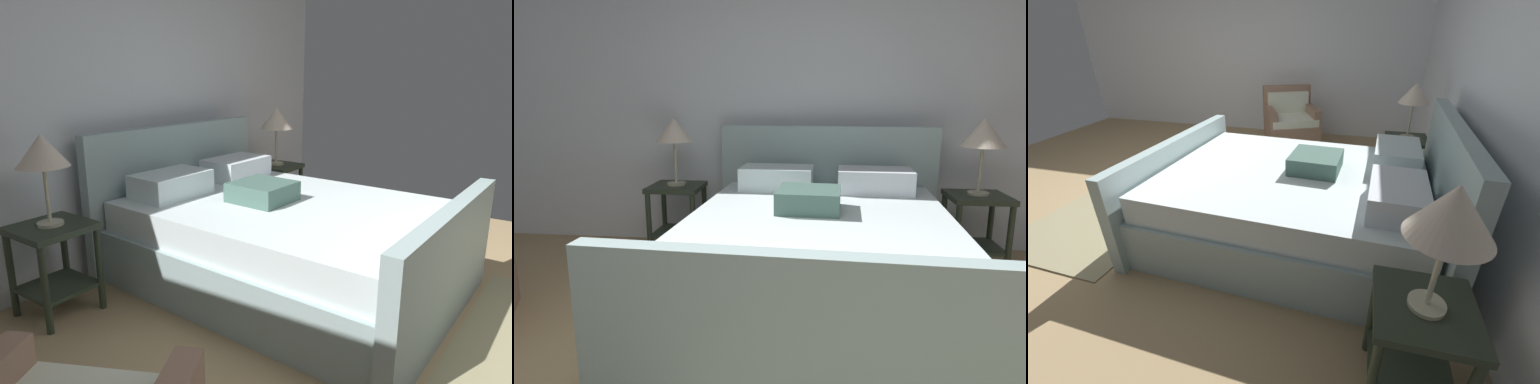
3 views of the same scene
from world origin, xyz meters
The scene contains 10 objects.
ground_plane centered at (0.00, 0.00, -0.01)m, with size 5.67×5.95×0.02m, color tan.
wall_back centered at (0.00, 3.04, 1.33)m, with size 5.79×0.12×2.65m, color silver.
wall_side_left centered at (-2.89, 0.00, 1.33)m, with size 0.12×6.07×2.65m, color white.
bed centered at (0.26, 1.70, 0.34)m, with size 1.94×2.45×1.10m.
nightstand_right centered at (1.48, 2.51, 0.40)m, with size 0.44×0.44×0.60m.
table_lamp_right centered at (1.48, 2.51, 1.07)m, with size 0.33×0.33×0.59m.
nightstand_left centered at (-0.96, 2.64, 0.40)m, with size 0.44×0.44×0.60m.
table_lamp_left centered at (-0.96, 2.64, 1.06)m, with size 0.31×0.31×0.57m.
armchair centered at (-1.96, 1.10, 0.35)m, with size 0.97×0.97×0.90m.
area_rug centered at (0.26, -0.18, 0.01)m, with size 1.90×1.21×0.01m, color gray.
Camera 3 is at (2.58, 2.15, 1.67)m, focal length 22.06 mm.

